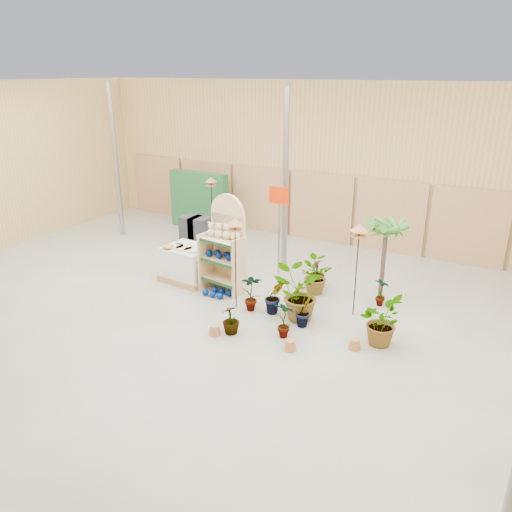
{
  "coord_description": "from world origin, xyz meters",
  "views": [
    {
      "loc": [
        5.17,
        -7.25,
        4.76
      ],
      "look_at": [
        0.3,
        1.5,
        1.0
      ],
      "focal_mm": 35.0,
      "sensor_mm": 36.0,
      "label": 1
    }
  ],
  "objects_px": {
    "bird_table_front": "(235,225)",
    "potted_plant_2": "(298,295)",
    "display_shelf": "(226,247)",
    "pallet_stack": "(188,264)"
  },
  "relations": [
    {
      "from": "bird_table_front",
      "to": "potted_plant_2",
      "type": "height_order",
      "value": "bird_table_front"
    },
    {
      "from": "display_shelf",
      "to": "potted_plant_2",
      "type": "relative_size",
      "value": 2.02
    },
    {
      "from": "pallet_stack",
      "to": "bird_table_front",
      "type": "xyz_separation_m",
      "value": [
        1.72,
        -0.66,
        1.4
      ]
    },
    {
      "from": "pallet_stack",
      "to": "potted_plant_2",
      "type": "distance_m",
      "value": 3.19
    },
    {
      "from": "pallet_stack",
      "to": "potted_plant_2",
      "type": "xyz_separation_m",
      "value": [
        3.13,
        -0.59,
        0.13
      ]
    },
    {
      "from": "pallet_stack",
      "to": "display_shelf",
      "type": "bearing_deg",
      "value": 4.57
    },
    {
      "from": "pallet_stack",
      "to": "bird_table_front",
      "type": "relative_size",
      "value": 0.64
    },
    {
      "from": "display_shelf",
      "to": "bird_table_front",
      "type": "height_order",
      "value": "display_shelf"
    },
    {
      "from": "potted_plant_2",
      "to": "bird_table_front",
      "type": "bearing_deg",
      "value": -177.23
    },
    {
      "from": "pallet_stack",
      "to": "potted_plant_2",
      "type": "relative_size",
      "value": 1.14
    }
  ]
}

